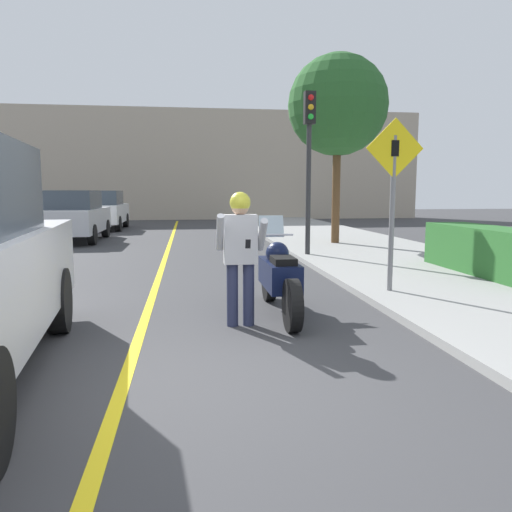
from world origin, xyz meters
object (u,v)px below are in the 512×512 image
(traffic_light, at_px, (309,143))
(person_biker, at_px, (240,246))
(parked_car_silver, at_px, (73,216))
(crossing_sign, at_px, (393,188))
(parked_car_white, at_px, (102,210))
(street_tree, at_px, (338,106))
(motorcycle, at_px, (279,277))

(traffic_light, bearing_deg, person_biker, -111.06)
(parked_car_silver, bearing_deg, crossing_sign, -54.95)
(person_biker, height_order, crossing_sign, crossing_sign)
(parked_car_silver, xyz_separation_m, parked_car_white, (0.09, 5.23, 0.00))
(crossing_sign, relative_size, parked_car_silver, 0.63)
(parked_car_silver, height_order, parked_car_white, same)
(person_biker, distance_m, crossing_sign, 2.93)
(person_biker, relative_size, crossing_sign, 0.62)
(crossing_sign, height_order, traffic_light, traffic_light)
(crossing_sign, xyz_separation_m, traffic_light, (-0.19, 4.62, 1.11))
(street_tree, height_order, parked_car_white, street_tree)
(motorcycle, xyz_separation_m, person_biker, (-0.58, -0.52, 0.49))
(parked_car_white, bearing_deg, motorcycle, -72.94)
(motorcycle, xyz_separation_m, parked_car_white, (-4.88, 15.90, 0.35))
(person_biker, xyz_separation_m, street_tree, (3.79, 8.61, 3.15))
(motorcycle, relative_size, parked_car_silver, 0.56)
(person_biker, xyz_separation_m, parked_car_silver, (-4.39, 11.19, -0.14))
(person_biker, height_order, street_tree, street_tree)
(motorcycle, relative_size, person_biker, 1.43)
(person_biker, xyz_separation_m, crossing_sign, (2.50, 1.37, 0.70))
(parked_car_silver, bearing_deg, traffic_light, -37.87)
(parked_car_white, bearing_deg, street_tree, -43.97)
(crossing_sign, bearing_deg, parked_car_silver, 125.05)
(crossing_sign, xyz_separation_m, parked_car_white, (-6.80, 15.05, -0.84))
(traffic_light, relative_size, parked_car_white, 0.93)
(crossing_sign, relative_size, street_tree, 0.48)
(motorcycle, distance_m, traffic_light, 6.18)
(parked_car_silver, relative_size, parked_car_white, 1.00)
(street_tree, bearing_deg, traffic_light, -119.59)
(motorcycle, relative_size, parked_car_white, 0.56)
(motorcycle, distance_m, person_biker, 0.92)
(person_biker, distance_m, traffic_light, 6.66)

